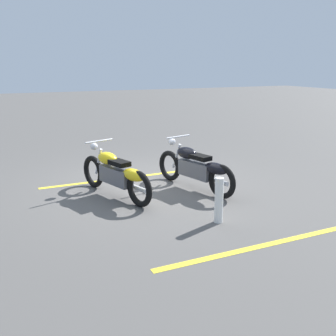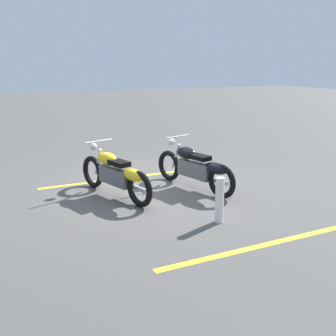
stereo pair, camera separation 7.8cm
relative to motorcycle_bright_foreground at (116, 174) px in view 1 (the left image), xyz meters
The scene contains 6 objects.
ground_plane 1.02m from the motorcycle_bright_foreground, 119.71° to the left, with size 60.00×60.00×0.00m, color #514F4C.
motorcycle_bright_foreground is the anchor object (origin of this frame).
motorcycle_dark_foreground 1.63m from the motorcycle_bright_foreground, 81.81° to the left, with size 2.19×0.81×1.04m.
bollard_post 2.21m from the motorcycle_bright_foreground, 30.30° to the left, with size 0.14×0.14×0.75m, color white.
parking_stripe_near 1.28m from the motorcycle_bright_foreground, 166.59° to the left, with size 3.20×0.12×0.01m, color yellow.
parking_stripe_mid 3.15m from the motorcycle_bright_foreground, 21.17° to the left, with size 3.20×0.12×0.01m, color yellow.
Camera 1 is at (7.40, -2.91, 2.50)m, focal length 41.84 mm.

